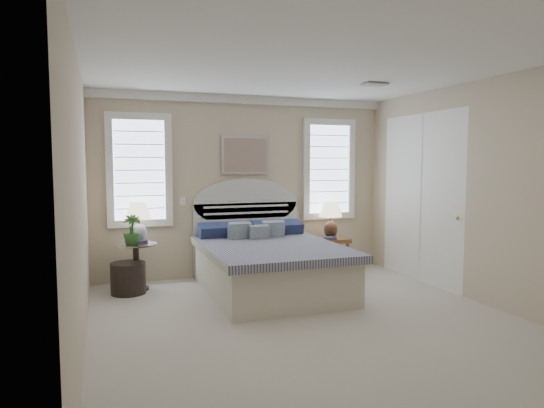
{
  "coord_description": "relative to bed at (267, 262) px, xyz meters",
  "views": [
    {
      "loc": [
        -2.08,
        -4.58,
        1.7
      ],
      "look_at": [
        -0.09,
        1.0,
        1.2
      ],
      "focal_mm": 32.0,
      "sensor_mm": 36.0,
      "label": 1
    }
  ],
  "objects": [
    {
      "name": "floor",
      "position": [
        0.0,
        -1.46,
        -0.39
      ],
      "size": [
        4.5,
        5.0,
        0.01
      ],
      "primitive_type": "cube",
      "color": "beige",
      "rests_on": "ground"
    },
    {
      "name": "ceiling",
      "position": [
        0.0,
        -1.46,
        2.31
      ],
      "size": [
        4.5,
        5.0,
        0.01
      ],
      "primitive_type": "cube",
      "color": "white",
      "rests_on": "wall_back"
    },
    {
      "name": "wall_back",
      "position": [
        0.0,
        1.04,
        0.96
      ],
      "size": [
        4.5,
        0.02,
        2.7
      ],
      "primitive_type": "cube",
      "color": "beige",
      "rests_on": "floor"
    },
    {
      "name": "wall_left",
      "position": [
        -2.25,
        -1.46,
        0.96
      ],
      "size": [
        0.02,
        5.0,
        2.7
      ],
      "primitive_type": "cube",
      "color": "beige",
      "rests_on": "floor"
    },
    {
      "name": "wall_right",
      "position": [
        2.25,
        -1.46,
        0.96
      ],
      "size": [
        0.02,
        5.0,
        2.7
      ],
      "primitive_type": "cube",
      "color": "beige",
      "rests_on": "floor"
    },
    {
      "name": "crown_molding",
      "position": [
        0.0,
        1.0,
        2.25
      ],
      "size": [
        4.5,
        0.08,
        0.12
      ],
      "primitive_type": "cube",
      "color": "white",
      "rests_on": "wall_back"
    },
    {
      "name": "hvac_vent",
      "position": [
        1.2,
        -0.66,
        2.29
      ],
      "size": [
        0.3,
        0.2,
        0.02
      ],
      "primitive_type": "cube",
      "color": "#B2B2B2",
      "rests_on": "ceiling"
    },
    {
      "name": "switch_plate",
      "position": [
        -0.95,
        1.03,
        0.76
      ],
      "size": [
        0.08,
        0.01,
        0.12
      ],
      "primitive_type": "cube",
      "color": "white",
      "rests_on": "wall_back"
    },
    {
      "name": "window_left",
      "position": [
        -1.55,
        1.02,
        1.21
      ],
      "size": [
        0.9,
        0.06,
        1.6
      ],
      "primitive_type": "cube",
      "color": "#C9DDFF",
      "rests_on": "wall_back"
    },
    {
      "name": "window_right",
      "position": [
        1.4,
        1.02,
        1.21
      ],
      "size": [
        0.9,
        0.06,
        1.6
      ],
      "primitive_type": "cube",
      "color": "#C9DDFF",
      "rests_on": "wall_back"
    },
    {
      "name": "painting",
      "position": [
        0.0,
        1.0,
        1.43
      ],
      "size": [
        0.74,
        0.04,
        0.58
      ],
      "primitive_type": "cube",
      "color": "silver",
      "rests_on": "wall_back"
    },
    {
      "name": "closet_door",
      "position": [
        2.23,
        -0.26,
        0.81
      ],
      "size": [
        0.02,
        1.8,
        2.4
      ],
      "primitive_type": "cube",
      "color": "white",
      "rests_on": "floor"
    },
    {
      "name": "bed",
      "position": [
        0.0,
        0.0,
        0.0
      ],
      "size": [
        1.72,
        2.28,
        1.47
      ],
      "color": "beige",
      "rests_on": "floor"
    },
    {
      "name": "side_table_left",
      "position": [
        -1.65,
        0.59,
        0.0
      ],
      "size": [
        0.56,
        0.56,
        0.63
      ],
      "color": "black",
      "rests_on": "floor"
    },
    {
      "name": "nightstand_right",
      "position": [
        1.3,
        0.69,
        0.0
      ],
      "size": [
        0.5,
        0.4,
        0.53
      ],
      "color": "brown",
      "rests_on": "floor"
    },
    {
      "name": "floor_pot",
      "position": [
        -1.77,
        0.44,
        -0.18
      ],
      "size": [
        0.58,
        0.58,
        0.41
      ],
      "primitive_type": "cylinder",
      "rotation": [
        0.0,
        0.0,
        0.38
      ],
      "color": "black",
      "rests_on": "floor"
    },
    {
      "name": "lamp_left",
      "position": [
        -1.6,
        0.69,
        0.58
      ],
      "size": [
        0.44,
        0.44,
        0.55
      ],
      "rotation": [
        0.0,
        0.0,
        -0.37
      ],
      "color": "silver",
      "rests_on": "side_table_left"
    },
    {
      "name": "lamp_right",
      "position": [
        1.31,
        0.74,
        0.5
      ],
      "size": [
        0.42,
        0.42,
        0.58
      ],
      "rotation": [
        0.0,
        0.0,
        -0.19
      ],
      "color": "black",
      "rests_on": "nightstand_right"
    },
    {
      "name": "potted_plant",
      "position": [
        -1.7,
        0.47,
        0.44
      ],
      "size": [
        0.23,
        0.23,
        0.4
      ],
      "primitive_type": "imported",
      "rotation": [
        0.0,
        0.0,
        -0.06
      ],
      "color": "#2C6F31",
      "rests_on": "side_table_left"
    },
    {
      "name": "books_left",
      "position": [
        -1.59,
        0.53,
        0.27
      ],
      "size": [
        0.19,
        0.16,
        0.04
      ],
      "rotation": [
        0.0,
        0.0,
        0.28
      ],
      "color": "maroon",
      "rests_on": "side_table_left"
    },
    {
      "name": "books_right",
      "position": [
        1.21,
        0.56,
        0.17
      ],
      "size": [
        0.2,
        0.17,
        0.05
      ],
      "rotation": [
        0.0,
        0.0,
        0.28
      ],
      "color": "maroon",
      "rests_on": "nightstand_right"
    }
  ]
}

